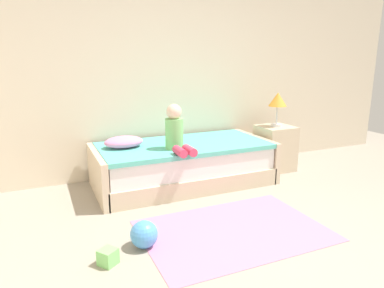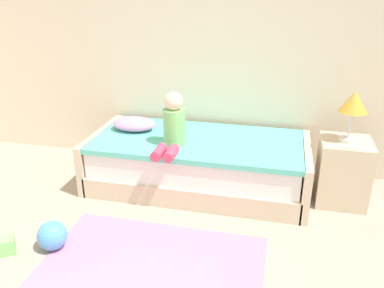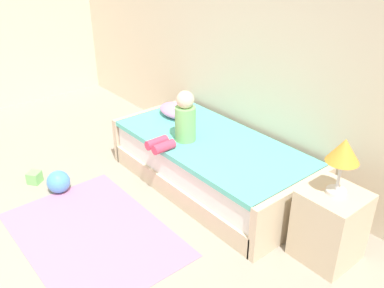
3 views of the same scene
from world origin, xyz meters
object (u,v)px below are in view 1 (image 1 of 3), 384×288
at_px(bed, 184,164).
at_px(table_lamp, 278,101).
at_px(child_figure, 176,132).
at_px(pillow, 124,142).
at_px(toy_ball, 144,234).
at_px(toy_block, 108,257).
at_px(nightstand, 275,148).

distance_m(bed, table_lamp, 1.52).
distance_m(child_figure, pillow, 0.62).
height_order(toy_ball, toy_block, toy_ball).
xyz_separation_m(nightstand, pillow, (-2.04, 0.09, 0.26)).
xyz_separation_m(table_lamp, pillow, (-2.04, 0.09, -0.37)).
bearing_deg(nightstand, toy_block, -151.24).
relative_size(child_figure, pillow, 1.16).
xyz_separation_m(bed, table_lamp, (1.35, 0.01, 0.69)).
relative_size(bed, toy_block, 17.47).
relative_size(child_figure, toy_block, 4.22).
bearing_deg(bed, toy_block, -130.62).
xyz_separation_m(child_figure, toy_ball, (-0.68, -1.02, -0.59)).
height_order(nightstand, toy_ball, nightstand).
height_order(bed, toy_block, bed).
relative_size(table_lamp, toy_ball, 1.99).
bearing_deg(pillow, toy_ball, -97.22).
relative_size(table_lamp, child_figure, 0.88).
bearing_deg(toy_block, table_lamp, 28.76).
distance_m(nightstand, toy_ball, 2.55).
bearing_deg(bed, pillow, 171.77).
xyz_separation_m(toy_ball, toy_block, (-0.32, -0.13, -0.05)).
height_order(bed, toy_ball, bed).
distance_m(pillow, toy_block, 1.63).
height_order(bed, nightstand, nightstand).
relative_size(nightstand, pillow, 1.36).
bearing_deg(child_figure, pillow, 147.04).
height_order(table_lamp, toy_ball, table_lamp).
relative_size(nightstand, toy_block, 4.97).
bearing_deg(table_lamp, bed, -179.39).
distance_m(nightstand, table_lamp, 0.64).
relative_size(table_lamp, toy_block, 3.72).
bearing_deg(toy_ball, bed, 55.30).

